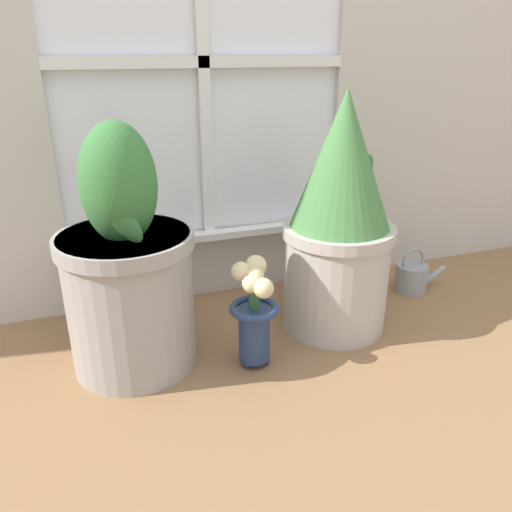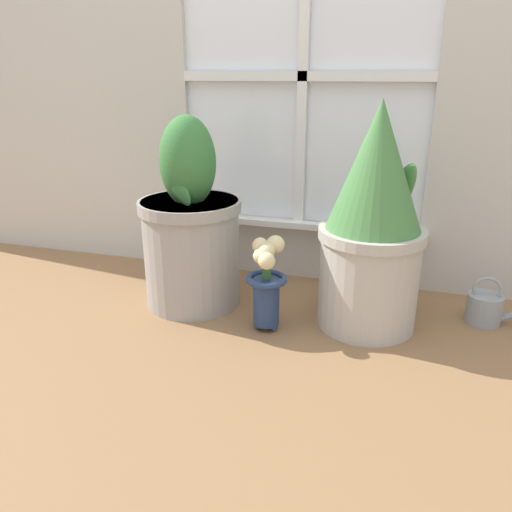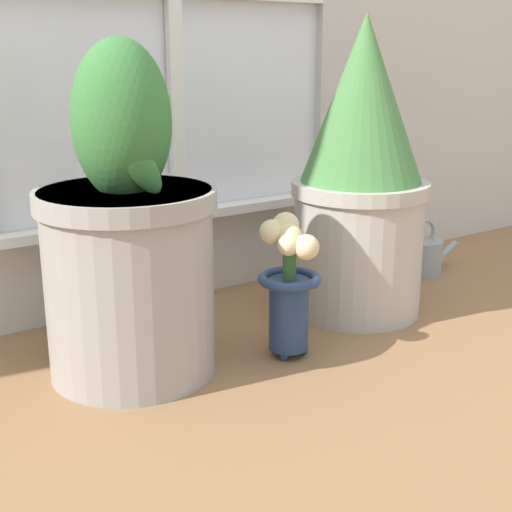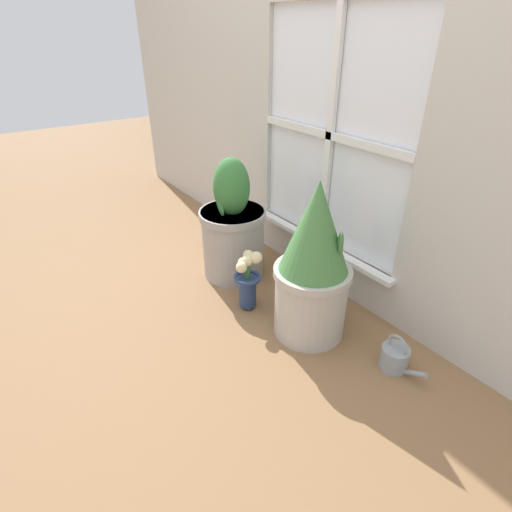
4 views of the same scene
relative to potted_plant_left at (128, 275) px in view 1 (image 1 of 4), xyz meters
name	(u,v)px [view 1 (image 1 of 4)]	position (x,y,z in m)	size (l,w,h in m)	color
ground_plane	(268,387)	(0.31, -0.24, -0.27)	(10.00, 10.00, 0.00)	olive
potted_plant_left	(128,275)	(0.00, 0.00, 0.00)	(0.36, 0.36, 0.68)	#9E9993
potted_plant_right	(339,221)	(0.63, 0.00, 0.08)	(0.34, 0.34, 0.74)	#B7B2A8
flower_vase	(255,311)	(0.32, -0.12, -0.10)	(0.14, 0.14, 0.31)	navy
watering_can	(412,276)	(1.02, 0.13, -0.22)	(0.21, 0.12, 0.17)	gray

